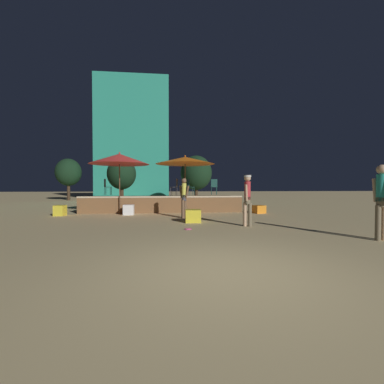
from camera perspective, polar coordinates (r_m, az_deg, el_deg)
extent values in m
plane|color=tan|center=(4.28, 8.16, -17.26)|extent=(120.00, 120.00, 0.00)
cube|color=brown|center=(14.36, -6.59, -2.56)|extent=(8.26, 2.75, 0.77)
cube|color=#CCB793|center=(13.00, -6.64, -1.09)|extent=(8.26, 0.12, 0.08)
cylinder|color=brown|center=(12.93, -1.53, 0.77)|extent=(0.05, 0.05, 2.47)
cone|color=orange|center=(12.99, -1.53, 7.02)|extent=(2.97, 2.97, 0.36)
sphere|color=orange|center=(13.01, -1.53, 7.99)|extent=(0.08, 0.08, 0.08)
cylinder|color=brown|center=(13.02, -15.78, 0.63)|extent=(0.05, 0.05, 2.43)
cone|color=red|center=(13.08, -15.82, 7.07)|extent=(2.89, 2.89, 0.51)
sphere|color=red|center=(13.12, -15.83, 8.35)|extent=(0.08, 0.08, 0.08)
cube|color=orange|center=(13.31, 14.59, -3.73)|extent=(0.66, 0.66, 0.39)
cube|color=white|center=(12.50, -13.88, -3.85)|extent=(0.50, 0.50, 0.48)
cube|color=yellow|center=(13.23, -27.27, -3.67)|extent=(0.48, 0.48, 0.48)
cube|color=yellow|center=(9.69, 0.22, -5.33)|extent=(0.60, 0.60, 0.47)
cylinder|color=brown|center=(10.98, -1.54, -3.74)|extent=(0.13, 0.13, 0.78)
cylinder|color=brown|center=(10.85, -2.04, -3.80)|extent=(0.13, 0.13, 0.78)
cylinder|color=#3F3F47|center=(10.88, -1.79, -1.30)|extent=(0.20, 0.20, 0.24)
cylinder|color=#D8D14C|center=(10.87, -1.79, 0.37)|extent=(0.20, 0.20, 0.60)
cylinder|color=brown|center=(10.97, -2.48, 0.02)|extent=(0.17, 0.16, 0.54)
cylinder|color=brown|center=(10.78, -1.08, -0.01)|extent=(0.21, 0.20, 0.53)
sphere|color=brown|center=(10.88, -1.79, 2.51)|extent=(0.21, 0.21, 0.21)
cylinder|color=#72664C|center=(7.93, 35.99, -5.59)|extent=(0.13, 0.13, 0.88)
cylinder|color=tan|center=(8.08, 36.85, -5.49)|extent=(0.13, 0.13, 0.88)
cylinder|color=#72664C|center=(7.96, 36.48, -1.81)|extent=(0.23, 0.23, 0.24)
cylinder|color=teal|center=(7.95, 36.52, 0.76)|extent=(0.23, 0.23, 0.67)
cylinder|color=tan|center=(8.07, 35.50, 0.31)|extent=(0.10, 0.15, 0.60)
sphere|color=tan|center=(7.96, 36.56, 4.05)|extent=(0.24, 0.24, 0.24)
cylinder|color=tan|center=(8.91, 11.66, -4.88)|extent=(0.13, 0.13, 0.80)
cylinder|color=#72664C|center=(8.87, 12.73, -4.91)|extent=(0.13, 0.13, 0.80)
cylinder|color=#72664C|center=(8.85, 12.21, -1.80)|extent=(0.21, 0.21, 0.24)
cylinder|color=#B22D33|center=(8.84, 12.22, 0.32)|extent=(0.21, 0.21, 0.61)
cylinder|color=tan|center=(8.68, 11.98, -0.16)|extent=(0.15, 0.18, 0.55)
cylinder|color=tan|center=(9.01, 12.44, -0.11)|extent=(0.14, 0.16, 0.55)
sphere|color=tan|center=(8.84, 12.23, 3.01)|extent=(0.22, 0.22, 0.22)
cylinder|color=beige|center=(8.85, 12.24, 3.44)|extent=(0.24, 0.24, 0.07)
cylinder|color=#47474C|center=(14.00, -4.52, 0.18)|extent=(0.02, 0.02, 0.45)
cylinder|color=#47474C|center=(13.71, -4.80, 0.15)|extent=(0.02, 0.02, 0.45)
cylinder|color=#47474C|center=(13.93, -3.32, 0.17)|extent=(0.02, 0.02, 0.45)
cylinder|color=#47474C|center=(13.64, -3.58, 0.15)|extent=(0.02, 0.02, 0.45)
cylinder|color=#47474C|center=(13.82, -4.06, 1.09)|extent=(0.40, 0.40, 0.02)
cube|color=#47474C|center=(13.78, -3.37, 2.03)|extent=(0.12, 0.36, 0.45)
cylinder|color=#1E4C47|center=(15.09, 5.44, 0.26)|extent=(0.02, 0.02, 0.45)
cylinder|color=#1E4C47|center=(15.07, 4.30, 0.26)|extent=(0.02, 0.02, 0.45)
cylinder|color=#1E4C47|center=(14.79, 5.52, 0.24)|extent=(0.02, 0.02, 0.45)
cylinder|color=#1E4C47|center=(14.77, 4.36, 0.24)|extent=(0.02, 0.02, 0.45)
cylinder|color=#1E4C47|center=(14.93, 4.91, 1.11)|extent=(0.40, 0.40, 0.02)
cube|color=#1E4C47|center=(14.76, 4.95, 1.98)|extent=(0.36, 0.08, 0.45)
cylinder|color=#47474C|center=(14.85, -17.46, 0.19)|extent=(0.02, 0.02, 0.45)
cylinder|color=#47474C|center=(15.15, -17.70, 0.20)|extent=(0.02, 0.02, 0.45)
cylinder|color=#47474C|center=(14.79, -18.59, 0.17)|extent=(0.02, 0.02, 0.45)
cylinder|color=#47474C|center=(15.09, -18.81, 0.19)|extent=(0.02, 0.02, 0.45)
cylinder|color=#47474C|center=(14.97, -18.15, 1.05)|extent=(0.40, 0.40, 0.02)
cube|color=#47474C|center=(14.94, -18.79, 1.91)|extent=(0.17, 0.34, 0.45)
cylinder|color=#1E4C47|center=(14.32, 0.17, 0.21)|extent=(0.02, 0.02, 0.45)
cylinder|color=#1E4C47|center=(14.61, 0.51, 0.23)|extent=(0.02, 0.02, 0.45)
cylinder|color=#1E4C47|center=(14.41, -0.97, 0.21)|extent=(0.02, 0.02, 0.45)
cylinder|color=#1E4C47|center=(14.70, -0.62, 0.24)|extent=(0.02, 0.02, 0.45)
cylinder|color=#1E4C47|center=(14.51, -0.23, 1.11)|extent=(0.40, 0.40, 0.02)
cube|color=#1E4C47|center=(14.56, -0.87, 2.00)|extent=(0.17, 0.34, 0.45)
cylinder|color=#E54C99|center=(8.13, -0.90, -8.18)|extent=(0.22, 0.22, 0.03)
cylinder|color=#3D2B1C|center=(27.11, -25.73, 0.04)|extent=(0.28, 0.28, 1.62)
ellipsoid|color=black|center=(27.14, -25.77, 3.98)|extent=(2.35, 2.35, 2.59)
cylinder|color=#3D2B1C|center=(19.37, -15.35, -0.79)|extent=(0.28, 0.28, 1.32)
ellipsoid|color=black|center=(19.37, -15.38, 3.92)|extent=(2.07, 2.07, 2.28)
cylinder|color=#3D2B1C|center=(20.29, 0.93, -0.67)|extent=(0.28, 0.28, 1.30)
ellipsoid|color=black|center=(20.30, 0.93, 4.30)|extent=(2.46, 2.46, 2.71)
cube|color=teal|center=(28.80, -12.77, 11.10)|extent=(7.39, 4.50, 12.52)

